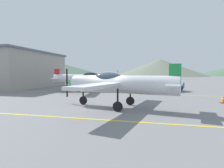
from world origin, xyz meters
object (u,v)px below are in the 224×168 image
Objects in this scene: hangar_building at (17,70)px; traffic_cone_front at (223,99)px; airplane_near at (117,84)px; airplane_mid at (85,79)px; car_sedan at (167,85)px.

traffic_cone_front is at bearing -19.87° from hangar_building.
airplane_near is 8.53m from traffic_cone_front.
airplane_mid is at bearing 156.24° from traffic_cone_front.
airplane_near is 1.00× the size of airplane_mid.
airplane_near is 16.26× the size of traffic_cone_front.
airplane_near is at bearing -154.59° from traffic_cone_front.
car_sedan is at bearing 72.20° from airplane_near.
airplane_mid is at bearing -165.81° from car_sedan.
airplane_mid is 10.56m from car_sedan.
airplane_near reaches higher than car_sedan.
airplane_mid is 2.18× the size of car_sedan.
hangar_building is (-19.90, 13.55, 1.29)m from airplane_near.
airplane_near is at bearing -107.80° from car_sedan.
traffic_cone_front is (3.66, -8.69, -0.56)m from car_sedan.
traffic_cone_front is at bearing -23.76° from airplane_mid.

